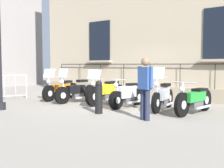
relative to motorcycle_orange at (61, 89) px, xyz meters
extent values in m
plane|color=gray|center=(-0.20, 2.85, -0.43)|extent=(60.00, 60.00, 0.00)
cube|color=gray|center=(-2.63, 2.85, -0.16)|extent=(0.20, 13.18, 0.55)
cube|color=black|center=(-2.69, 5.75, 2.24)|extent=(0.06, 1.28, 1.95)
cube|color=tan|center=(-2.61, 5.75, 1.21)|extent=(0.24, 1.48, 0.10)
cube|color=black|center=(-2.69, -0.05, 2.24)|extent=(0.06, 1.28, 1.95)
cube|color=tan|center=(-2.61, -0.05, 1.21)|extent=(0.24, 1.48, 0.10)
cube|color=black|center=(-2.59, 2.85, 1.08)|extent=(0.03, 11.07, 0.03)
cylinder|color=black|center=(-2.59, -2.68, 0.60)|extent=(0.02, 0.02, 0.96)
cylinder|color=black|center=(-2.59, -1.30, 0.60)|extent=(0.02, 0.02, 0.96)
cylinder|color=black|center=(-2.59, 0.09, 0.60)|extent=(0.02, 0.02, 0.96)
cylinder|color=black|center=(-2.59, 1.47, 0.60)|extent=(0.02, 0.02, 0.96)
cylinder|color=black|center=(-2.59, 2.85, 0.60)|extent=(0.02, 0.02, 0.96)
cylinder|color=black|center=(-2.59, 4.24, 0.60)|extent=(0.02, 0.02, 0.96)
cylinder|color=black|center=(-2.59, 5.62, 0.60)|extent=(0.02, 0.02, 0.96)
cylinder|color=black|center=(0.74, 0.08, -0.10)|extent=(0.68, 0.20, 0.67)
cylinder|color=silver|center=(0.74, 0.08, -0.10)|extent=(0.25, 0.17, 0.23)
cylinder|color=black|center=(-0.78, -0.09, -0.10)|extent=(0.68, 0.20, 0.67)
cylinder|color=silver|center=(-0.78, -0.09, -0.10)|extent=(0.25, 0.17, 0.23)
cube|color=orange|center=(0.03, 0.00, 0.09)|extent=(0.98, 0.40, 0.29)
cube|color=#4C4C51|center=(-0.07, -0.01, -0.13)|extent=(0.60, 0.30, 0.23)
cube|color=black|center=(-0.35, -0.04, 0.31)|extent=(0.56, 0.33, 0.10)
cylinder|color=silver|center=(0.69, 0.08, 0.23)|extent=(0.17, 0.08, 0.67)
cylinder|color=silver|center=(0.64, 0.07, 0.56)|extent=(0.11, 0.66, 0.04)
sphere|color=white|center=(0.76, 0.08, 0.38)|extent=(0.16, 0.16, 0.16)
cylinder|color=silver|center=(-0.28, 0.13, -0.25)|extent=(0.86, 0.18, 0.08)
cube|color=silver|center=(0.70, 0.08, 0.71)|extent=(0.18, 0.55, 0.36)
cylinder|color=black|center=(0.88, 1.00, -0.10)|extent=(0.67, 0.20, 0.66)
cylinder|color=silver|center=(0.88, 1.00, -0.10)|extent=(0.25, 0.16, 0.23)
cylinder|color=black|center=(-0.50, 1.20, -0.10)|extent=(0.67, 0.20, 0.66)
cylinder|color=silver|center=(-0.50, 1.20, -0.10)|extent=(0.25, 0.16, 0.23)
cube|color=black|center=(0.24, 1.09, 0.09)|extent=(0.80, 0.37, 0.31)
cube|color=#4C4C51|center=(0.14, 1.10, -0.14)|extent=(0.49, 0.27, 0.23)
cube|color=black|center=(-0.07, 1.14, 0.40)|extent=(0.46, 0.29, 0.10)
cylinder|color=silver|center=(0.83, 1.01, 0.24)|extent=(0.17, 0.08, 0.70)
cylinder|color=silver|center=(0.79, 1.01, 0.59)|extent=(0.12, 0.57, 0.04)
sphere|color=white|center=(0.90, 1.00, 0.41)|extent=(0.16, 0.16, 0.16)
cylinder|color=silver|center=(0.02, 1.27, -0.25)|extent=(0.70, 0.18, 0.08)
cube|color=silver|center=(0.84, 1.00, 0.74)|extent=(0.19, 0.48, 0.36)
cylinder|color=black|center=(0.63, 2.31, -0.08)|extent=(0.72, 0.20, 0.71)
cylinder|color=silver|center=(0.63, 2.31, -0.08)|extent=(0.26, 0.19, 0.25)
cylinder|color=black|center=(-0.77, 2.39, -0.08)|extent=(0.72, 0.20, 0.71)
cylinder|color=silver|center=(-0.77, 2.39, -0.08)|extent=(0.26, 0.19, 0.25)
cube|color=gold|center=(-0.02, 2.35, 0.14)|extent=(0.98, 0.37, 0.36)
cube|color=#4C4C51|center=(-0.12, 2.35, -0.11)|extent=(0.59, 0.29, 0.25)
cube|color=black|center=(-0.41, 2.37, 0.36)|extent=(0.56, 0.32, 0.10)
cylinder|color=silver|center=(0.58, 2.32, 0.24)|extent=(0.16, 0.07, 0.64)
cylinder|color=silver|center=(0.53, 2.32, 0.55)|extent=(0.07, 0.71, 0.04)
sphere|color=white|center=(0.65, 2.31, 0.37)|extent=(0.16, 0.16, 0.16)
cylinder|color=silver|center=(-0.31, 2.54, -0.24)|extent=(0.87, 0.12, 0.08)
cube|color=silver|center=(0.59, 2.32, 0.70)|extent=(0.15, 0.59, 0.36)
cylinder|color=black|center=(0.70, 3.34, -0.13)|extent=(0.62, 0.20, 0.61)
cylinder|color=silver|center=(0.70, 3.34, -0.13)|extent=(0.23, 0.19, 0.21)
cylinder|color=black|center=(-0.56, 3.42, -0.13)|extent=(0.62, 0.20, 0.61)
cylinder|color=silver|center=(-0.56, 3.42, -0.13)|extent=(0.23, 0.19, 0.21)
cube|color=silver|center=(0.12, 3.38, 0.11)|extent=(0.83, 0.33, 0.40)
cube|color=#4C4C51|center=(0.02, 3.38, -0.16)|extent=(0.50, 0.25, 0.21)
cube|color=black|center=(-0.22, 3.40, 0.34)|extent=(0.47, 0.28, 0.10)
cylinder|color=silver|center=(0.65, 3.35, 0.21)|extent=(0.16, 0.07, 0.69)
cylinder|color=silver|center=(0.60, 3.35, 0.55)|extent=(0.07, 0.61, 0.04)
sphere|color=white|center=(0.72, 3.34, 0.37)|extent=(0.16, 0.16, 0.16)
cylinder|color=silver|center=(-0.13, 3.55, -0.26)|extent=(0.74, 0.12, 0.08)
cylinder|color=black|center=(0.60, 4.76, -0.11)|extent=(0.65, 0.18, 0.64)
cylinder|color=silver|center=(0.60, 4.76, -0.11)|extent=(0.24, 0.15, 0.23)
cylinder|color=black|center=(-0.70, 4.60, -0.11)|extent=(0.65, 0.18, 0.64)
cylinder|color=silver|center=(-0.70, 4.60, -0.11)|extent=(0.24, 0.15, 0.23)
cube|color=#B2B2BC|center=(0.00, 4.69, 0.12)|extent=(0.83, 0.35, 0.37)
cube|color=#4C4C51|center=(-0.10, 4.68, -0.14)|extent=(0.50, 0.26, 0.23)
cube|color=black|center=(-0.33, 4.65, 0.38)|extent=(0.47, 0.28, 0.10)
cylinder|color=silver|center=(0.55, 4.76, 0.27)|extent=(0.17, 0.08, 0.77)
cylinder|color=silver|center=(0.50, 4.75, 0.65)|extent=(0.10, 0.54, 0.04)
sphere|color=white|center=(0.62, 4.77, 0.47)|extent=(0.16, 0.16, 0.16)
cylinder|color=silver|center=(-0.27, 4.79, -0.26)|extent=(0.72, 0.17, 0.08)
cube|color=silver|center=(0.56, 4.76, 0.80)|extent=(0.18, 0.46, 0.36)
cylinder|color=black|center=(0.68, 5.62, -0.08)|extent=(0.71, 0.21, 0.70)
cylinder|color=silver|center=(0.68, 5.62, -0.08)|extent=(0.26, 0.17, 0.25)
cylinder|color=black|center=(-0.74, 5.83, -0.08)|extent=(0.71, 0.21, 0.70)
cylinder|color=silver|center=(-0.74, 5.83, -0.08)|extent=(0.26, 0.17, 0.25)
cube|color=#1E842D|center=(0.02, 5.72, 0.10)|extent=(1.01, 0.47, 0.28)
cube|color=#4C4C51|center=(-0.08, 5.73, -0.12)|extent=(0.62, 0.34, 0.25)
cube|color=black|center=(-0.36, 5.77, 0.27)|extent=(0.58, 0.37, 0.10)
cylinder|color=silver|center=(0.64, 5.62, 0.23)|extent=(0.17, 0.08, 0.64)
cylinder|color=silver|center=(0.59, 5.63, 0.54)|extent=(0.14, 0.72, 0.04)
sphere|color=white|center=(0.70, 5.61, 0.36)|extent=(0.16, 0.16, 0.16)
cylinder|color=silver|center=(-0.24, 5.94, -0.24)|extent=(0.88, 0.21, 0.08)
cylinder|color=black|center=(2.96, 0.30, -0.31)|extent=(0.28, 0.28, 0.24)
cylinder|color=#B7B7BF|center=(0.59, -1.56, 0.09)|extent=(0.05, 0.05, 1.05)
cylinder|color=#B7B7BF|center=(1.03, -1.71, 0.17)|extent=(0.02, 0.02, 0.87)
cylinder|color=#B7B7BF|center=(1.47, -1.86, 0.17)|extent=(0.02, 0.02, 0.87)
cylinder|color=black|center=(1.64, 3.36, -0.01)|extent=(0.23, 0.23, 0.86)
sphere|color=black|center=(1.64, 3.36, 0.47)|extent=(0.21, 0.21, 0.21)
cylinder|color=#23283D|center=(1.71, 5.06, -0.02)|extent=(0.14, 0.14, 0.83)
cylinder|color=#23283D|center=(1.67, 4.91, -0.02)|extent=(0.14, 0.14, 0.83)
cube|color=#2D4C8C|center=(1.69, 4.98, 0.69)|extent=(0.31, 0.40, 0.59)
sphere|color=#8C664C|center=(1.69, 4.98, 1.13)|extent=(0.23, 0.23, 0.23)
cylinder|color=#2D4C8C|center=(1.75, 5.20, 0.72)|extent=(0.09, 0.09, 0.56)
cylinder|color=#2D4C8C|center=(1.63, 4.77, 0.72)|extent=(0.09, 0.09, 0.56)
camera|label=1|loc=(8.00, 8.46, 1.05)|focal=43.41mm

